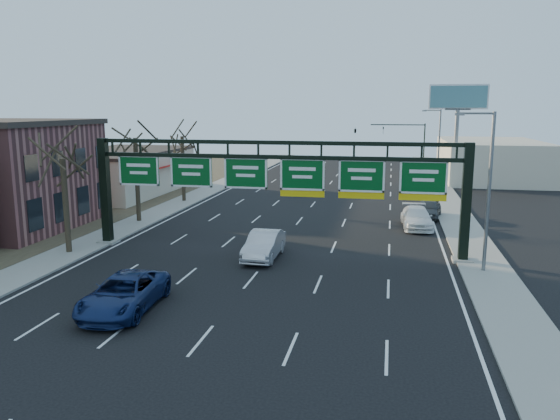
% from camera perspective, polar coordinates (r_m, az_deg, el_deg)
% --- Properties ---
extents(ground, '(160.00, 160.00, 0.00)m').
position_cam_1_polar(ground, '(28.05, -4.10, -8.53)').
color(ground, black).
rests_on(ground, ground).
extents(sidewalk_left, '(3.00, 120.00, 0.12)m').
position_cam_1_polar(sidewalk_left, '(50.53, -12.04, -0.01)').
color(sidewalk_left, gray).
rests_on(sidewalk_left, ground).
extents(sidewalk_right, '(3.00, 120.00, 0.12)m').
position_cam_1_polar(sidewalk_right, '(46.74, 18.13, -1.17)').
color(sidewalk_right, gray).
rests_on(sidewalk_right, ground).
extents(dirt_strip_left, '(21.00, 120.00, 0.06)m').
position_cam_1_polar(dirt_strip_left, '(56.49, -23.47, 0.41)').
color(dirt_strip_left, '#473D2B').
rests_on(dirt_strip_left, ground).
extents(lane_markings, '(21.60, 120.00, 0.01)m').
position_cam_1_polar(lane_markings, '(46.97, 2.44, -0.65)').
color(lane_markings, white).
rests_on(lane_markings, ground).
extents(sign_gantry, '(24.60, 1.20, 7.20)m').
position_cam_1_polar(sign_gantry, '(34.53, -0.39, 3.04)').
color(sign_gantry, black).
rests_on(sign_gantry, ground).
extents(brick_block, '(10.40, 12.40, 8.30)m').
position_cam_1_polar(brick_block, '(46.70, -26.58, 3.33)').
color(brick_block, brown).
rests_on(brick_block, ground).
extents(cream_strip, '(10.90, 18.40, 4.70)m').
position_cam_1_polar(cream_strip, '(61.96, -16.21, 3.89)').
color(cream_strip, beige).
rests_on(cream_strip, ground).
extents(building_right_distant, '(12.00, 20.00, 5.00)m').
position_cam_1_polar(building_right_distant, '(76.87, 21.10, 4.93)').
color(building_right_distant, beige).
rests_on(building_right_distant, ground).
extents(tree_gantry, '(3.60, 3.60, 8.48)m').
position_cam_1_polar(tree_gantry, '(36.53, -21.89, 6.62)').
color(tree_gantry, black).
rests_on(tree_gantry, sidewalk_left).
extents(tree_mid, '(3.60, 3.60, 9.24)m').
position_cam_1_polar(tree_mid, '(45.19, -14.97, 8.59)').
color(tree_mid, black).
rests_on(tree_mid, sidewalk_left).
extents(tree_far, '(3.60, 3.60, 8.86)m').
position_cam_1_polar(tree_far, '(54.34, -10.24, 8.67)').
color(tree_far, black).
rests_on(tree_far, sidewalk_left).
extents(streetlight_near, '(2.15, 0.22, 9.00)m').
position_cam_1_polar(streetlight_near, '(32.20, 20.82, 2.60)').
color(streetlight_near, slate).
rests_on(streetlight_near, sidewalk_right).
extents(streetlight_far, '(2.15, 0.22, 9.00)m').
position_cam_1_polar(streetlight_far, '(65.84, 16.16, 6.64)').
color(streetlight_far, slate).
rests_on(streetlight_far, sidewalk_right).
extents(billboard_right, '(7.00, 0.50, 12.00)m').
position_cam_1_polar(billboard_right, '(70.91, 18.08, 10.02)').
color(billboard_right, slate).
rests_on(billboard_right, ground).
extents(traffic_signal_mast, '(10.16, 0.54, 7.00)m').
position_cam_1_polar(traffic_signal_mast, '(80.60, 10.50, 7.83)').
color(traffic_signal_mast, black).
rests_on(traffic_signal_mast, ground).
extents(car_blue_suv, '(3.01, 6.00, 1.63)m').
position_cam_1_polar(car_blue_suv, '(26.27, -15.99, -8.39)').
color(car_blue_suv, navy).
rests_on(car_blue_suv, ground).
extents(car_silver_sedan, '(1.81, 5.08, 1.67)m').
position_cam_1_polar(car_silver_sedan, '(33.81, -1.69, -3.68)').
color(car_silver_sedan, '#B7B7BC').
rests_on(car_silver_sedan, ground).
extents(car_white_wagon, '(2.53, 5.56, 1.58)m').
position_cam_1_polar(car_white_wagon, '(43.67, 14.10, -0.78)').
color(car_white_wagon, white).
rests_on(car_white_wagon, ground).
extents(car_grey_far, '(2.60, 4.90, 1.59)m').
position_cam_1_polar(car_grey_far, '(47.70, 15.26, 0.12)').
color(car_grey_far, '#393C3E').
rests_on(car_grey_far, ground).
extents(car_silver_distant, '(1.81, 4.50, 1.45)m').
position_cam_1_polar(car_silver_distant, '(60.09, 2.24, 2.53)').
color(car_silver_distant, '#A3A3A8').
rests_on(car_silver_distant, ground).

